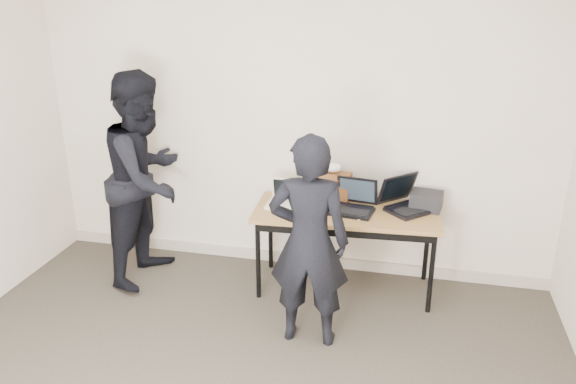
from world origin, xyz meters
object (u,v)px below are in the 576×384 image
(desk, at_px, (346,218))
(laptop_right, at_px, (406,202))
(person_observer, at_px, (146,178))
(laptop_beige, at_px, (284,200))
(equipment_box, at_px, (426,201))
(laptop_center, at_px, (354,204))
(leather_satchel, at_px, (329,185))
(person_typist, at_px, (309,242))

(desk, distance_m, laptop_right, 0.51)
(desk, height_order, person_observer, person_observer)
(laptop_beige, xyz_separation_m, equipment_box, (1.16, 0.18, 0.03))
(laptop_center, xyz_separation_m, person_observer, (-1.75, -0.14, 0.13))
(laptop_beige, xyz_separation_m, person_observer, (-1.17, -0.12, 0.15))
(laptop_center, relative_size, leather_satchel, 1.00)
(laptop_beige, xyz_separation_m, laptop_center, (0.58, 0.02, 0.02))
(laptop_center, height_order, leather_satchel, laptop_center)
(laptop_center, relative_size, person_observer, 0.21)
(person_observer, bearing_deg, laptop_right, -76.94)
(laptop_beige, distance_m, equipment_box, 1.17)
(laptop_center, bearing_deg, laptop_beige, -169.87)
(laptop_right, relative_size, person_typist, 0.33)
(laptop_beige, relative_size, laptop_center, 0.71)
(desk, xyz_separation_m, laptop_right, (0.47, 0.15, 0.12))
(laptop_right, bearing_deg, laptop_center, 152.05)
(laptop_right, bearing_deg, person_observer, 141.92)
(leather_satchel, distance_m, equipment_box, 0.81)
(leather_satchel, height_order, person_observer, person_observer)
(person_typist, bearing_deg, laptop_right, -126.97)
(laptop_beige, bearing_deg, laptop_center, 3.92)
(laptop_center, distance_m, laptop_right, 0.43)
(leather_satchel, xyz_separation_m, equipment_box, (0.81, -0.04, -0.06))
(desk, bearing_deg, laptop_beige, 175.56)
(laptop_right, height_order, person_observer, person_observer)
(equipment_box, height_order, person_typist, person_typist)
(desk, distance_m, leather_satchel, 0.35)
(desk, distance_m, laptop_center, 0.13)
(laptop_beige, relative_size, laptop_right, 0.53)
(desk, relative_size, laptop_right, 3.00)
(desk, xyz_separation_m, person_typist, (-0.17, -0.76, 0.12))
(desk, height_order, laptop_right, laptop_right)
(laptop_right, xyz_separation_m, person_observer, (-2.17, -0.26, 0.13))
(laptop_beige, height_order, laptop_right, laptop_right)
(laptop_center, bearing_deg, person_typist, -97.41)
(desk, distance_m, person_observer, 1.72)
(desk, height_order, laptop_beige, laptop_beige)
(person_typist, bearing_deg, desk, -104.67)
(laptop_right, height_order, leather_satchel, laptop_right)
(laptop_right, bearing_deg, person_typist, -169.74)
(laptop_center, distance_m, person_typist, 0.82)
(desk, bearing_deg, person_typist, -105.91)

